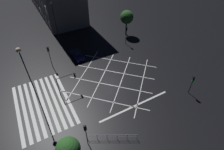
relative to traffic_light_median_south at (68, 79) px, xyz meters
The scene contains 13 objects.
ground_plane 8.12m from the traffic_light_median_south, 86.47° to the left, with size 200.00×200.00×0.00m, color black.
road_markings 3.08m from the traffic_light_median_south, 57.02° to the right, with size 18.29×25.23×0.01m.
traffic_light_median_south is the anchor object (origin of this frame).
traffic_light_nw_main 18.34m from the traffic_light_median_south, 117.49° to the left, with size 0.39×0.36×4.31m.
traffic_light_sw_main 8.09m from the traffic_light_median_south, behind, with size 0.39×0.36×4.47m.
traffic_light_se_main 9.81m from the traffic_light_median_south, ahead, with size 0.39×0.36×3.86m.
traffic_light_ne_cross 19.39m from the traffic_light_median_south, 59.93° to the left, with size 0.36×0.39×3.65m.
street_lamp_east 16.63m from the traffic_light_median_south, 169.59° to the left, with size 0.41×0.41×9.43m.
street_lamp_west 7.09m from the traffic_light_median_south, 77.93° to the right, with size 0.60×0.60×10.48m.
street_tree_near 12.26m from the traffic_light_median_south, 16.99° to the right, with size 2.53×2.53×5.36m.
street_tree_far 22.53m from the traffic_light_median_south, 123.34° to the left, with size 3.14×3.14×6.05m.
waiting_car 10.18m from the traffic_light_median_south, 152.46° to the left, with size 4.17×1.74×1.24m.
pedestrian_railing 11.12m from the traffic_light_median_south, 10.16° to the left, with size 3.15×5.62×1.05m.
Camera 1 is at (20.52, -11.41, 20.98)m, focal length 28.00 mm.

